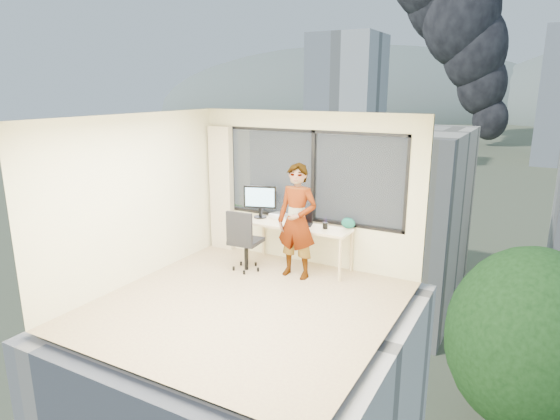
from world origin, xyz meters
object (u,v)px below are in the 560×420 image
Objects in this scene: handbag at (348,223)px; game_console at (279,216)px; laptop at (302,219)px; monitor at (260,202)px; person at (297,221)px; desk at (299,246)px; chair at (246,239)px.

game_console is at bearing -179.36° from handbag.
monitor is at bearing 160.80° from laptop.
person is 7.96× the size of handbag.
desk is 3.13× the size of monitor.
monitor is (-0.95, 0.45, 0.12)m from person.
chair reaches higher than handbag.
game_console is (0.21, 0.76, 0.25)m from chair.
monitor is 0.42m from game_console.
monitor is 1.71× the size of laptop.
desk is 0.68m from person.
chair is at bearing -100.58° from monitor.
person is (0.87, 0.16, 0.39)m from chair.
game_console is at bearing 143.67° from laptop.
monitor is (-0.09, 0.61, 0.50)m from chair.
desk is 5.36× the size of laptop.
monitor reaches higher than handbag.
laptop is at bearing -163.97° from handbag.
desk is at bearing -164.31° from handbag.
desk is 0.98× the size of person.
person is at bearing -91.40° from laptop.
person is 0.86m from handbag.
game_console is 0.87× the size of laptop.
monitor reaches higher than chair.
person is at bearing -44.13° from monitor.
handbag is (0.74, 0.18, -0.01)m from laptop.
chair is 0.83m from game_console.
monitor is at bearing 93.98° from chair.
chair reaches higher than laptop.
handbag is (0.65, 0.57, -0.08)m from person.
person is at bearing -67.94° from desk.
desk is 0.48m from laptop.
handbag is at bearing 42.88° from person.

